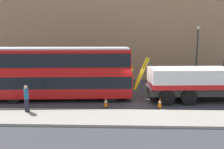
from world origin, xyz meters
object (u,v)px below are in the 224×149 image
at_px(recovery_tow_truck, 213,78).
at_px(street_lamp, 197,50).
at_px(pedestrian_onlooker, 27,99).
at_px(traffic_cone_near_bus, 106,102).
at_px(double_decker_bus, 60,71).
at_px(traffic_cone_midway, 160,103).

xyz_separation_m(recovery_tow_truck, street_lamp, (0.83, 6.65, 1.71)).
bearing_deg(pedestrian_onlooker, traffic_cone_near_bus, -7.95).
bearing_deg(double_decker_bus, traffic_cone_near_bus, -32.03).
height_order(recovery_tow_truck, pedestrian_onlooker, recovery_tow_truck).
bearing_deg(traffic_cone_midway, double_decker_bus, 165.04).
bearing_deg(recovery_tow_truck, pedestrian_onlooker, -168.54).
bearing_deg(traffic_cone_near_bus, street_lamp, 44.17).
bearing_deg(double_decker_bus, street_lamp, 24.34).
relative_size(recovery_tow_truck, street_lamp, 1.75).
relative_size(pedestrian_onlooker, traffic_cone_near_bus, 2.38).
bearing_deg(pedestrian_onlooker, street_lamp, 11.08).
distance_m(pedestrian_onlooker, street_lamp, 17.40).
xyz_separation_m(double_decker_bus, traffic_cone_near_bus, (3.64, -1.96, -1.89)).
relative_size(double_decker_bus, pedestrian_onlooker, 6.52).
bearing_deg(street_lamp, double_decker_bus, -151.95).
relative_size(recovery_tow_truck, double_decker_bus, 0.92).
xyz_separation_m(recovery_tow_truck, double_decker_bus, (-11.71, -0.03, 0.47)).
xyz_separation_m(traffic_cone_near_bus, traffic_cone_midway, (3.78, -0.02, 0.00)).
bearing_deg(recovery_tow_truck, traffic_cone_near_bus, -169.84).
distance_m(double_decker_bus, street_lamp, 14.26).
distance_m(traffic_cone_midway, street_lamp, 10.54).
distance_m(recovery_tow_truck, traffic_cone_midway, 4.95).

